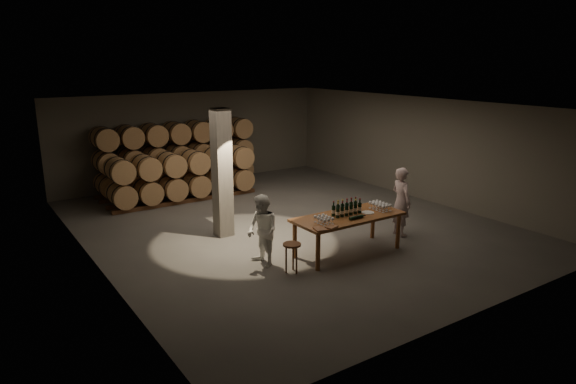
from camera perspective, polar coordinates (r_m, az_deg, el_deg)
room at (r=12.76m, az=-7.35°, el=2.06°), size 12.00×12.00×12.00m
tasting_table at (r=11.75m, az=6.70°, el=-3.09°), size 2.60×1.10×0.90m
barrel_stack_back at (r=17.66m, az=-12.20°, el=4.03°), size 5.48×0.95×2.31m
barrel_stack_front at (r=16.32m, az=-11.55°, el=1.87°), size 4.70×0.95×1.57m
bottle_cluster at (r=11.75m, az=6.54°, el=-1.92°), size 0.74×0.24×0.35m
lying_bottles at (r=11.48m, az=7.62°, el=-2.80°), size 0.46×0.08×0.08m
glass_cluster_left at (r=11.11m, az=4.01°, el=-2.92°), size 0.30×0.41×0.16m
glass_cluster_right at (r=12.25m, az=10.20°, el=-1.36°), size 0.31×0.53×0.18m
plate at (r=11.98m, az=8.86°, el=-2.26°), size 0.29×0.29×0.02m
notebook_near at (r=10.86m, az=4.81°, el=-3.88°), size 0.30×0.26×0.03m
notebook_corner at (r=10.74m, az=3.56°, el=-4.09°), size 0.31×0.35×0.03m
pen at (r=10.96m, az=5.41°, el=-3.79°), size 0.13×0.03×0.01m
stool at (r=10.72m, az=0.44°, el=-6.33°), size 0.38×0.38×0.63m
person_man at (r=13.14m, az=12.45°, el=-1.06°), size 0.49×0.68×1.75m
person_woman at (r=11.01m, az=-2.87°, el=-4.33°), size 0.61×0.77×1.56m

